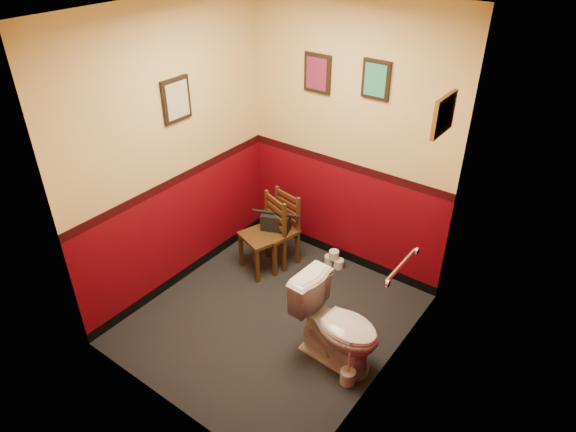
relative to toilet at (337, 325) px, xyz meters
name	(u,v)px	position (x,y,z in m)	size (l,w,h in m)	color
floor	(272,319)	(-0.72, 0.05, -0.37)	(2.20, 2.40, 0.00)	black
ceiling	(265,11)	(-0.72, 0.05, 2.33)	(2.20, 2.40, 0.00)	silver
wall_back	(347,142)	(-0.72, 1.25, 0.98)	(2.20, 2.70, 0.00)	#5D050E
wall_front	(151,267)	(-0.72, -1.15, 0.98)	(2.20, 2.70, 0.00)	#5D050E
wall_left	(173,156)	(-1.82, 0.05, 0.98)	(2.40, 2.70, 0.00)	#5D050E
wall_right	(396,239)	(0.38, 0.05, 0.98)	(2.40, 2.70, 0.00)	#5D050E
grab_bar	(401,266)	(0.35, 0.30, 0.58)	(0.05, 0.56, 0.06)	silver
framed_print_back_a	(317,73)	(-1.07, 1.23, 1.58)	(0.28, 0.04, 0.36)	black
framed_print_back_b	(376,80)	(-0.47, 1.23, 1.63)	(0.26, 0.04, 0.34)	black
framed_print_left	(176,100)	(-1.80, 0.15, 1.48)	(0.04, 0.30, 0.38)	black
framed_print_right	(444,115)	(0.36, 0.65, 1.68)	(0.04, 0.34, 0.28)	olive
toilet	(337,325)	(0.00, 0.00, 0.00)	(0.42, 0.76, 0.74)	white
toilet_brush	(348,376)	(0.22, -0.16, -0.30)	(0.13, 0.13, 0.45)	silver
chair_left	(265,235)	(-1.26, 0.64, 0.03)	(0.48, 0.48, 0.81)	#4A2E16
chair_right	(278,230)	(-1.21, 0.80, 0.03)	(0.44, 0.44, 0.80)	#4A2E16
handbag	(276,222)	(-1.22, 0.77, 0.14)	(0.32, 0.24, 0.21)	black
tp_stack	(334,259)	(-0.69, 1.08, -0.29)	(0.22, 0.11, 0.19)	silver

